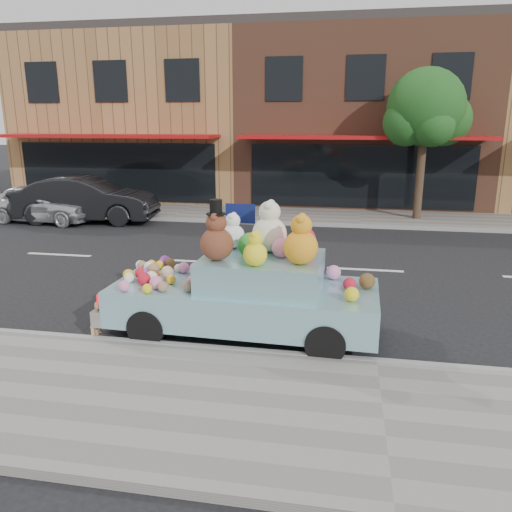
% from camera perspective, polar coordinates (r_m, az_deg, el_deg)
% --- Properties ---
extents(ground, '(120.00, 120.00, 0.00)m').
position_cam_1_polar(ground, '(12.25, 12.34, -1.56)').
color(ground, black).
rests_on(ground, ground).
extents(near_sidewalk, '(60.00, 3.00, 0.12)m').
position_cam_1_polar(near_sidewalk, '(6.26, 14.36, -18.04)').
color(near_sidewalk, gray).
rests_on(near_sidewalk, ground).
extents(far_sidewalk, '(60.00, 3.00, 0.12)m').
position_cam_1_polar(far_sidewalk, '(18.56, 11.71, 4.29)').
color(far_sidewalk, gray).
rests_on(far_sidewalk, ground).
extents(near_kerb, '(60.00, 0.12, 0.13)m').
position_cam_1_polar(near_kerb, '(7.56, 13.60, -11.83)').
color(near_kerb, gray).
rests_on(near_kerb, ground).
extents(far_kerb, '(60.00, 0.12, 0.13)m').
position_cam_1_polar(far_kerb, '(17.09, 11.82, 3.39)').
color(far_kerb, gray).
rests_on(far_kerb, ground).
extents(storefront_left, '(10.00, 9.80, 7.30)m').
position_cam_1_polar(storefront_left, '(25.52, -12.02, 15.23)').
color(storefront_left, '#9E7042').
rests_on(storefront_left, ground).
extents(storefront_mid, '(10.00, 9.80, 7.30)m').
position_cam_1_polar(storefront_mid, '(23.72, 11.89, 15.27)').
color(storefront_mid, brown).
rests_on(storefront_mid, ground).
extents(street_tree, '(3.00, 2.70, 5.22)m').
position_cam_1_polar(street_tree, '(18.48, 18.84, 15.11)').
color(street_tree, '#38281C').
rests_on(street_tree, ground).
extents(car_silver, '(4.09, 1.94, 1.35)m').
position_cam_1_polar(car_silver, '(19.15, -23.28, 5.57)').
color(car_silver, silver).
rests_on(car_silver, ground).
extents(car_dark, '(5.04, 2.23, 1.61)m').
position_cam_1_polar(car_dark, '(18.58, -18.86, 6.14)').
color(car_dark, black).
rests_on(car_dark, ground).
extents(art_car, '(4.54, 1.90, 2.30)m').
position_cam_1_polar(art_car, '(8.18, -1.13, -3.66)').
color(art_car, black).
rests_on(art_car, ground).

